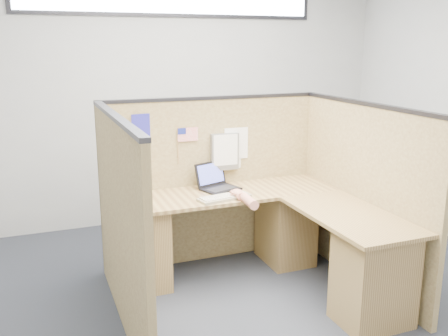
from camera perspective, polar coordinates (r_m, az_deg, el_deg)
name	(u,v)px	position (r m, az deg, el deg)	size (l,w,h in m)	color
floor	(257,305)	(4.03, 3.78, -15.39)	(5.00, 5.00, 0.00)	#21242F
wall_back	(174,97)	(5.66, -5.72, 8.04)	(5.00, 5.00, 0.00)	#AEB0B4
cubicle_partitions	(236,196)	(4.09, 1.43, -3.22)	(2.06, 1.83, 1.53)	brown
l_desk	(263,242)	(4.17, 4.52, -8.41)	(1.95, 1.75, 0.73)	brown
laptop	(218,182)	(4.43, -0.67, -1.64)	(0.37, 0.39, 0.23)	black
keyboard	(224,197)	(4.13, 0.04, -3.37)	(0.47, 0.24, 0.03)	gray
mouse	(237,195)	(4.16, 1.48, -3.15)	(0.11, 0.07, 0.05)	silver
hand_forearm	(245,198)	(4.03, 2.42, -3.48)	(0.12, 0.41, 0.09)	tan
blue_poster	(143,129)	(4.30, -9.23, 4.39)	(0.20, 0.00, 0.26)	#212095
american_flag	(186,136)	(4.39, -4.40, 3.70)	(0.19, 0.01, 0.32)	olive
file_holder	(225,152)	(4.52, 0.08, 1.89)	(0.26, 0.05, 0.33)	slate
paper_left	(236,143)	(4.58, 1.40, 2.82)	(0.23, 0.00, 0.29)	white
paper_right	(230,154)	(4.58, 0.70, 1.59)	(0.22, 0.00, 0.28)	white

